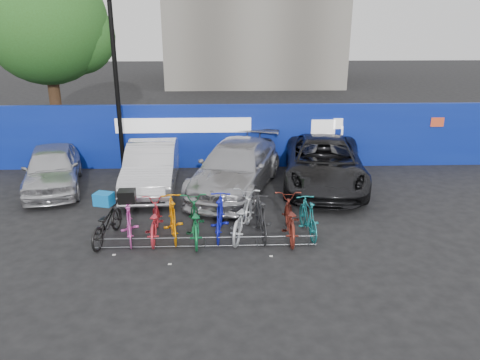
{
  "coord_description": "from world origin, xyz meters",
  "views": [
    {
      "loc": [
        0.5,
        -11.06,
        5.48
      ],
      "look_at": [
        0.96,
        2.0,
        0.87
      ],
      "focal_mm": 35.0,
      "sensor_mm": 36.0,
      "label": 1
    }
  ],
  "objects_px": {
    "bike_5": "(220,216)",
    "bike_9": "(308,217)",
    "car_2": "(236,167)",
    "bike_2": "(154,220)",
    "car_0": "(52,168)",
    "bike_6": "(242,216)",
    "bike_1": "(129,221)",
    "car_3": "(324,163)",
    "bike_8": "(289,218)",
    "bike_4": "(194,220)",
    "bike_7": "(261,218)",
    "bike_rack": "(205,242)",
    "bike_0": "(106,222)",
    "car_1": "(152,167)",
    "bike_3": "(173,218)",
    "lamppost": "(116,83)",
    "tree": "(51,26)"
  },
  "relations": [
    {
      "from": "car_0",
      "to": "bike_8",
      "type": "distance_m",
      "value": 8.31
    },
    {
      "from": "bike_6",
      "to": "car_3",
      "type": "bearing_deg",
      "value": -112.84
    },
    {
      "from": "car_2",
      "to": "bike_2",
      "type": "relative_size",
      "value": 2.89
    },
    {
      "from": "car_0",
      "to": "bike_9",
      "type": "height_order",
      "value": "car_0"
    },
    {
      "from": "car_1",
      "to": "car_3",
      "type": "distance_m",
      "value": 5.78
    },
    {
      "from": "bike_3",
      "to": "bike_9",
      "type": "xyz_separation_m",
      "value": [
        3.52,
        0.01,
        -0.05
      ]
    },
    {
      "from": "bike_5",
      "to": "bike_9",
      "type": "relative_size",
      "value": 1.1
    },
    {
      "from": "bike_0",
      "to": "bike_9",
      "type": "bearing_deg",
      "value": -169.29
    },
    {
      "from": "lamppost",
      "to": "bike_7",
      "type": "relative_size",
      "value": 3.51
    },
    {
      "from": "bike_0",
      "to": "bike_7",
      "type": "distance_m",
      "value": 3.96
    },
    {
      "from": "tree",
      "to": "bike_rack",
      "type": "height_order",
      "value": "tree"
    },
    {
      "from": "lamppost",
      "to": "bike_9",
      "type": "height_order",
      "value": "lamppost"
    },
    {
      "from": "car_0",
      "to": "bike_2",
      "type": "xyz_separation_m",
      "value": [
        3.85,
        -3.78,
        -0.24
      ]
    },
    {
      "from": "bike_4",
      "to": "bike_8",
      "type": "xyz_separation_m",
      "value": [
        2.45,
        0.03,
        0.01
      ]
    },
    {
      "from": "car_1",
      "to": "bike_0",
      "type": "height_order",
      "value": "car_1"
    },
    {
      "from": "car_0",
      "to": "bike_5",
      "type": "height_order",
      "value": "car_0"
    },
    {
      "from": "car_3",
      "to": "bike_2",
      "type": "height_order",
      "value": "car_3"
    },
    {
      "from": "bike_rack",
      "to": "bike_6",
      "type": "relative_size",
      "value": 2.7
    },
    {
      "from": "lamppost",
      "to": "bike_8",
      "type": "height_order",
      "value": "lamppost"
    },
    {
      "from": "tree",
      "to": "car_3",
      "type": "xyz_separation_m",
      "value": [
        10.64,
        -6.17,
        -4.29
      ]
    },
    {
      "from": "car_3",
      "to": "bike_1",
      "type": "xyz_separation_m",
      "value": [
        -5.82,
        -3.94,
        -0.26
      ]
    },
    {
      "from": "bike_1",
      "to": "car_3",
      "type": "bearing_deg",
      "value": -158.08
    },
    {
      "from": "bike_2",
      "to": "bike_4",
      "type": "height_order",
      "value": "bike_4"
    },
    {
      "from": "bike_0",
      "to": "bike_3",
      "type": "xyz_separation_m",
      "value": [
        1.68,
        0.12,
        0.06
      ]
    },
    {
      "from": "car_1",
      "to": "bike_8",
      "type": "relative_size",
      "value": 2.28
    },
    {
      "from": "car_0",
      "to": "bike_1",
      "type": "xyz_separation_m",
      "value": [
        3.23,
        -3.86,
        -0.2
      ]
    },
    {
      "from": "lamppost",
      "to": "bike_rack",
      "type": "distance_m",
      "value": 7.48
    },
    {
      "from": "car_2",
      "to": "bike_7",
      "type": "relative_size",
      "value": 3.07
    },
    {
      "from": "car_0",
      "to": "bike_5",
      "type": "bearing_deg",
      "value": -48.3
    },
    {
      "from": "bike_6",
      "to": "bike_1",
      "type": "bearing_deg",
      "value": 17.68
    },
    {
      "from": "car_0",
      "to": "bike_6",
      "type": "distance_m",
      "value": 7.18
    },
    {
      "from": "bike_3",
      "to": "bike_5",
      "type": "xyz_separation_m",
      "value": [
        1.22,
        0.05,
        0.0
      ]
    },
    {
      "from": "lamppost",
      "to": "bike_4",
      "type": "relative_size",
      "value": 3.1
    },
    {
      "from": "car_1",
      "to": "bike_6",
      "type": "bearing_deg",
      "value": -54.32
    },
    {
      "from": "bike_4",
      "to": "bike_9",
      "type": "relative_size",
      "value": 1.18
    },
    {
      "from": "bike_8",
      "to": "bike_9",
      "type": "bearing_deg",
      "value": -165.56
    },
    {
      "from": "car_3",
      "to": "bike_9",
      "type": "distance_m",
      "value": 4.02
    },
    {
      "from": "bike_2",
      "to": "lamppost",
      "type": "bearing_deg",
      "value": -74.44
    },
    {
      "from": "tree",
      "to": "bike_0",
      "type": "xyz_separation_m",
      "value": [
        4.24,
        -10.13,
        -4.58
      ]
    },
    {
      "from": "bike_rack",
      "to": "car_2",
      "type": "xyz_separation_m",
      "value": [
        0.87,
        4.1,
        0.62
      ]
    },
    {
      "from": "bike_5",
      "to": "bike_9",
      "type": "distance_m",
      "value": 2.31
    },
    {
      "from": "tree",
      "to": "bike_7",
      "type": "xyz_separation_m",
      "value": [
        8.2,
        -10.04,
        -4.55
      ]
    },
    {
      "from": "bike_3",
      "to": "bike_rack",
      "type": "bearing_deg",
      "value": 132.6
    },
    {
      "from": "bike_rack",
      "to": "bike_0",
      "type": "height_order",
      "value": "bike_0"
    },
    {
      "from": "bike_rack",
      "to": "bike_6",
      "type": "height_order",
      "value": "bike_6"
    },
    {
      "from": "bike_9",
      "to": "bike_0",
      "type": "bearing_deg",
      "value": -4.18
    },
    {
      "from": "car_1",
      "to": "bike_8",
      "type": "bearing_deg",
      "value": -45.38
    },
    {
      "from": "bike_1",
      "to": "bike_9",
      "type": "height_order",
      "value": "bike_1"
    },
    {
      "from": "tree",
      "to": "bike_9",
      "type": "relative_size",
      "value": 4.68
    },
    {
      "from": "lamppost",
      "to": "bike_5",
      "type": "xyz_separation_m",
      "value": [
        3.56,
        -5.3,
        -2.72
      ]
    }
  ]
}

